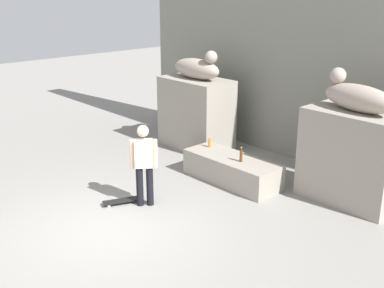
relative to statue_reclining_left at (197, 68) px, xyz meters
The scene contains 11 objects.
ground_plane 5.36m from the statue_reclining_left, 62.74° to the right, with size 40.00×40.00×0.00m, color gray.
facade_wall 2.91m from the statue_reclining_left, 34.15° to the left, with size 10.48×0.60×6.41m, color gray.
pedestal_left 1.23m from the statue_reclining_left, behind, with size 1.92×1.11×1.88m, color gray.
pedestal_right 4.69m from the statue_reclining_left, ahead, with size 1.92×1.11×1.88m, color gray.
statue_reclining_left is the anchor object (origin of this frame).
statue_reclining_right 4.49m from the statue_reclining_left, ahead, with size 1.67×0.81×0.78m.
ledge_block 3.11m from the statue_reclining_left, 25.04° to the right, with size 2.28×0.87×0.58m, color gray.
skater 3.92m from the statue_reclining_left, 59.58° to the right, with size 0.38×0.45×1.67m.
skateboard 4.37m from the statue_reclining_left, 66.47° to the right, with size 0.48×0.82×0.08m.
bottle_brown 3.15m from the statue_reclining_left, 23.47° to the right, with size 0.06×0.06×0.33m.
bottle_orange 2.25m from the statue_reclining_left, 33.32° to the right, with size 0.06×0.06×0.26m.
Camera 1 is at (6.67, -4.08, 4.23)m, focal length 44.60 mm.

